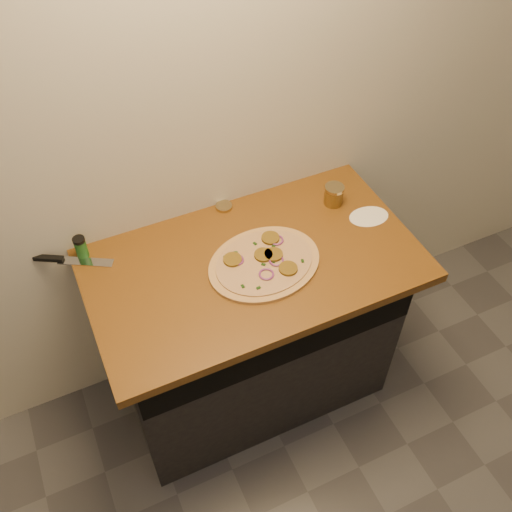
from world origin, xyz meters
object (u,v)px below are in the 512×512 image
salsa_jar (334,195)px  chefs_knife (66,260)px  spice_shaker (81,247)px  pizza (264,262)px

salsa_jar → chefs_knife: bearing=172.7°
spice_shaker → pizza: bearing=-28.3°
salsa_jar → spice_shaker: spice_shaker is taller
chefs_knife → salsa_jar: size_ratio=3.20×
chefs_knife → spice_shaker: (0.06, -0.00, 0.04)m
chefs_knife → spice_shaker: 0.07m
pizza → chefs_knife: 0.71m
chefs_knife → spice_shaker: bearing=-0.3°
salsa_jar → pizza: bearing=-154.8°
chefs_knife → salsa_jar: (1.03, -0.13, 0.04)m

